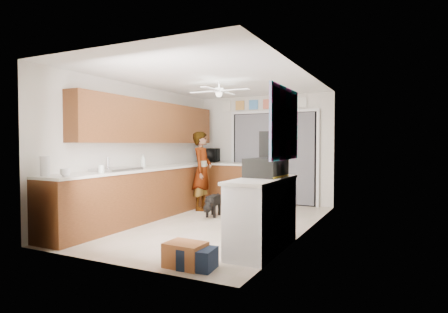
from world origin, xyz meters
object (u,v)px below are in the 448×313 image
(paper_towel_roll, at_px, (45,166))
(suitcase, at_px, (266,168))
(navy_crate, at_px, (198,258))
(man, at_px, (202,171))
(cup, at_px, (65,173))
(microwave, at_px, (210,155))
(cardboard_box, at_px, (185,255))
(dog, at_px, (213,205))
(soap_bottle, at_px, (143,161))

(paper_towel_roll, height_order, suitcase, paper_towel_roll)
(suitcase, distance_m, navy_crate, 1.58)
(navy_crate, relative_size, man, 0.23)
(cup, bearing_deg, microwave, 91.76)
(suitcase, relative_size, cardboard_box, 1.33)
(navy_crate, bearing_deg, microwave, 116.82)
(navy_crate, height_order, dog, dog)
(suitcase, relative_size, navy_crate, 1.53)
(microwave, distance_m, cup, 4.41)
(soap_bottle, bearing_deg, microwave, 86.70)
(cup, xyz_separation_m, man, (0.33, 3.20, -0.18))
(soap_bottle, xyz_separation_m, cardboard_box, (2.23, -2.06, -0.93))
(suitcase, bearing_deg, dog, 139.66)
(soap_bottle, relative_size, man, 0.16)
(cup, distance_m, dog, 2.91)
(microwave, bearing_deg, soap_bottle, 163.34)
(navy_crate, bearing_deg, suitcase, 73.41)
(soap_bottle, xyz_separation_m, navy_crate, (2.39, -2.06, -0.95))
(microwave, height_order, cup, microwave)
(cup, bearing_deg, paper_towel_roll, -160.55)
(microwave, bearing_deg, cardboard_box, -168.19)
(soap_bottle, height_order, navy_crate, soap_bottle)
(soap_bottle, bearing_deg, cardboard_box, -42.73)
(microwave, distance_m, soap_bottle, 2.40)
(navy_crate, xyz_separation_m, man, (-1.79, 3.24, 0.70))
(microwave, height_order, man, man)
(cardboard_box, bearing_deg, paper_towel_roll, -178.72)
(soap_bottle, distance_m, navy_crate, 3.29)
(navy_crate, bearing_deg, paper_towel_roll, -178.80)
(navy_crate, bearing_deg, man, 118.88)
(microwave, xyz_separation_m, cup, (0.14, -4.40, -0.11))
(microwave, distance_m, paper_towel_roll, 4.50)
(man, bearing_deg, microwave, 10.30)
(suitcase, xyz_separation_m, cardboard_box, (-0.52, -1.21, -0.93))
(cup, relative_size, man, 0.08)
(navy_crate, xyz_separation_m, dog, (-1.25, 2.72, 0.11))
(man, bearing_deg, soap_bottle, 142.65)
(soap_bottle, bearing_deg, man, 63.24)
(dog, bearing_deg, navy_crate, -73.43)
(paper_towel_roll, bearing_deg, soap_bottle, 89.87)
(cup, xyz_separation_m, paper_towel_roll, (-0.28, -0.10, 0.08))
(cardboard_box, bearing_deg, microwave, 115.17)
(microwave, relative_size, navy_crate, 1.57)
(paper_towel_roll, height_order, cardboard_box, paper_towel_roll)
(cup, height_order, cardboard_box, cup)
(microwave, height_order, soap_bottle, microwave)
(microwave, xyz_separation_m, dog, (1.00, -1.73, -0.88))
(man, bearing_deg, suitcase, -144.08)
(microwave, bearing_deg, dog, -163.25)
(paper_towel_roll, distance_m, dog, 3.12)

